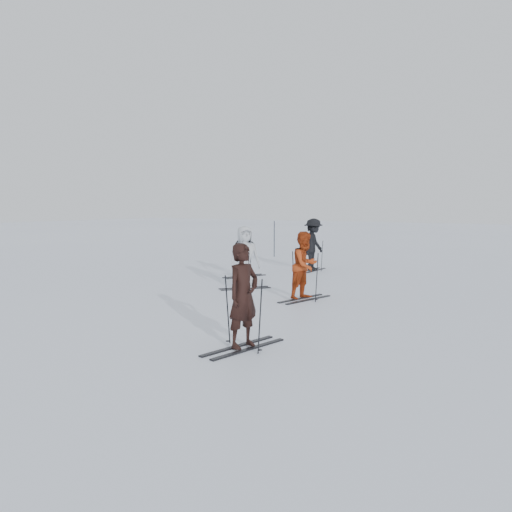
{
  "coord_description": "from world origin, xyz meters",
  "views": [
    {
      "loc": [
        7.86,
        -11.6,
        2.53
      ],
      "look_at": [
        0.0,
        1.0,
        1.0
      ],
      "focal_mm": 35.0,
      "sensor_mm": 36.0,
      "label": 1
    }
  ],
  "objects_px": {
    "skier_near_dark": "(243,297)",
    "skier_uphill_far": "(313,245)",
    "skier_uphill_left": "(244,253)",
    "piste_marker": "(274,239)",
    "skier_grey": "(245,258)",
    "skier_red": "(305,266)"
  },
  "relations": [
    {
      "from": "skier_uphill_left",
      "to": "skier_near_dark",
      "type": "bearing_deg",
      "value": -124.61
    },
    {
      "from": "skier_red",
      "to": "skier_uphill_far",
      "type": "bearing_deg",
      "value": 37.1
    },
    {
      "from": "skier_red",
      "to": "piste_marker",
      "type": "xyz_separation_m",
      "value": [
        -6.24,
        9.22,
        -0.03
      ]
    },
    {
      "from": "skier_red",
      "to": "skier_near_dark",
      "type": "bearing_deg",
      "value": -152.82
    },
    {
      "from": "skier_near_dark",
      "to": "skier_uphill_far",
      "type": "relative_size",
      "value": 0.93
    },
    {
      "from": "skier_uphill_left",
      "to": "skier_uphill_far",
      "type": "distance_m",
      "value": 3.09
    },
    {
      "from": "skier_near_dark",
      "to": "skier_red",
      "type": "distance_m",
      "value": 4.8
    },
    {
      "from": "skier_red",
      "to": "skier_uphill_left",
      "type": "relative_size",
      "value": 1.05
    },
    {
      "from": "skier_near_dark",
      "to": "piste_marker",
      "type": "bearing_deg",
      "value": 39.57
    },
    {
      "from": "skier_uphill_left",
      "to": "piste_marker",
      "type": "bearing_deg",
      "value": 43.46
    },
    {
      "from": "skier_near_dark",
      "to": "skier_uphill_far",
      "type": "height_order",
      "value": "skier_uphill_far"
    },
    {
      "from": "skier_grey",
      "to": "skier_uphill_far",
      "type": "distance_m",
      "value": 4.91
    },
    {
      "from": "skier_uphill_left",
      "to": "piste_marker",
      "type": "distance_m",
      "value": 6.95
    },
    {
      "from": "skier_near_dark",
      "to": "skier_red",
      "type": "relative_size",
      "value": 1.02
    },
    {
      "from": "skier_uphill_far",
      "to": "skier_uphill_left",
      "type": "bearing_deg",
      "value": 154.39
    },
    {
      "from": "skier_near_dark",
      "to": "piste_marker",
      "type": "distance_m",
      "value": 15.71
    },
    {
      "from": "skier_near_dark",
      "to": "skier_red",
      "type": "bearing_deg",
      "value": 25.09
    },
    {
      "from": "skier_grey",
      "to": "piste_marker",
      "type": "distance_m",
      "value": 9.45
    },
    {
      "from": "skier_red",
      "to": "skier_grey",
      "type": "bearing_deg",
      "value": 88.95
    },
    {
      "from": "skier_grey",
      "to": "piste_marker",
      "type": "height_order",
      "value": "skier_grey"
    },
    {
      "from": "skier_near_dark",
      "to": "skier_uphill_left",
      "type": "height_order",
      "value": "skier_near_dark"
    },
    {
      "from": "skier_uphill_far",
      "to": "skier_grey",
      "type": "bearing_deg",
      "value": -179.19
    }
  ]
}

